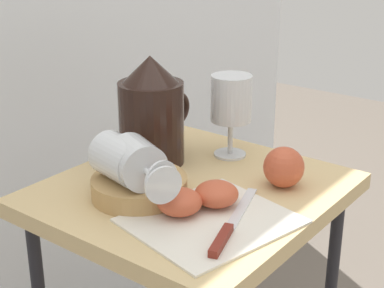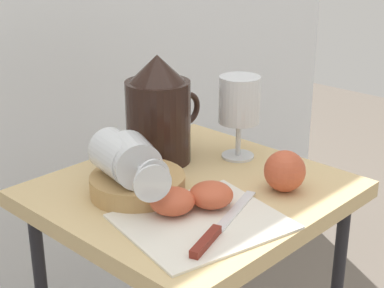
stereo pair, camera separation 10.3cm
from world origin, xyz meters
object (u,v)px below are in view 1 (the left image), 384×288
at_px(wine_glass_upright, 231,103).
at_px(apple_half_right, 216,194).
at_px(apple_half_left, 180,202).
at_px(basket_tray, 139,187).
at_px(wine_glass_tipped_far, 138,163).
at_px(apple_whole, 284,167).
at_px(knife, 228,229).
at_px(pitcher, 152,120).
at_px(wine_glass_tipped_near, 123,160).
at_px(table, 192,226).

relative_size(wine_glass_upright, apple_half_right, 2.27).
height_order(wine_glass_upright, apple_half_left, wine_glass_upright).
height_order(basket_tray, wine_glass_tipped_far, wine_glass_tipped_far).
xyz_separation_m(wine_glass_upright, wine_glass_tipped_far, (-0.27, -0.00, -0.04)).
xyz_separation_m(basket_tray, wine_glass_tipped_far, (-0.02, -0.02, 0.06)).
distance_m(apple_whole, knife, 0.20).
bearing_deg(knife, apple_half_right, 47.12).
bearing_deg(knife, pitcher, 62.45).
distance_m(apple_half_right, knife, 0.09).
height_order(wine_glass_tipped_far, apple_half_right, wine_glass_tipped_far).
height_order(pitcher, wine_glass_tipped_far, pitcher).
relative_size(pitcher, apple_half_right, 2.90).
bearing_deg(apple_half_right, apple_whole, -18.44).
bearing_deg(knife, wine_glass_tipped_far, 93.40).
xyz_separation_m(pitcher, apple_whole, (0.06, -0.26, -0.05)).
bearing_deg(wine_glass_tipped_near, apple_half_right, -62.68).
bearing_deg(wine_glass_tipped_near, wine_glass_upright, -6.13).
bearing_deg(pitcher, wine_glass_tipped_near, -154.98).
height_order(wine_glass_upright, wine_glass_tipped_near, wine_glass_upright).
distance_m(basket_tray, apple_half_left, 0.10).
height_order(wine_glass_tipped_far, apple_half_left, wine_glass_tipped_far).
bearing_deg(knife, table, 55.56).
xyz_separation_m(pitcher, wine_glass_upright, (0.12, -0.10, 0.02)).
bearing_deg(table, basket_tray, 151.97).
relative_size(apple_half_right, knife, 0.32).
bearing_deg(pitcher, basket_tray, -147.28).
relative_size(table, apple_whole, 9.74).
relative_size(table, pitcher, 3.37).
xyz_separation_m(wine_glass_tipped_near, knife, (0.01, -0.20, -0.06)).
xyz_separation_m(table, wine_glass_tipped_near, (-0.11, 0.06, 0.15)).
xyz_separation_m(basket_tray, knife, (-0.01, -0.19, -0.01)).
bearing_deg(basket_tray, table, -28.03).
bearing_deg(basket_tray, knife, -94.05).
distance_m(wine_glass_upright, wine_glass_tipped_near, 0.28).
xyz_separation_m(table, wine_glass_upright, (0.16, 0.03, 0.19)).
height_order(basket_tray, apple_half_left, apple_half_left).
bearing_deg(apple_half_right, wine_glass_upright, 28.52).
relative_size(wine_glass_tipped_far, apple_whole, 2.16).
xyz_separation_m(apple_half_left, apple_whole, (0.20, -0.08, 0.01)).
distance_m(wine_glass_tipped_far, apple_whole, 0.26).
relative_size(wine_glass_tipped_far, apple_half_right, 2.16).
relative_size(wine_glass_upright, wine_glass_tipped_near, 1.00).
xyz_separation_m(apple_half_left, knife, (-0.00, -0.09, -0.02)).
bearing_deg(wine_glass_upright, basket_tray, 175.93).
distance_m(table, knife, 0.20).
bearing_deg(apple_half_right, pitcher, 68.44).
distance_m(basket_tray, knife, 0.19).
distance_m(basket_tray, wine_glass_upright, 0.26).
xyz_separation_m(table, pitcher, (0.04, 0.13, 0.17)).
bearing_deg(apple_whole, wine_glass_tipped_far, 143.86).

